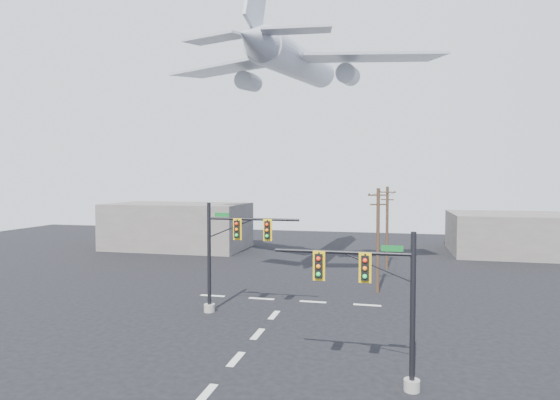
% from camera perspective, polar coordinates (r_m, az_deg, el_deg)
% --- Properties ---
extents(ground, '(120.00, 120.00, 0.00)m').
position_cam_1_polar(ground, '(25.23, -5.39, -18.77)').
color(ground, black).
rests_on(ground, ground).
extents(lane_markings, '(14.00, 21.20, 0.01)m').
position_cam_1_polar(lane_markings, '(30.04, -2.00, -15.22)').
color(lane_markings, beige).
rests_on(lane_markings, ground).
extents(signal_mast_near, '(6.42, 0.76, 6.93)m').
position_cam_1_polar(signal_mast_near, '(21.29, 12.29, -12.37)').
color(signal_mast_near, gray).
rests_on(signal_mast_near, ground).
extents(signal_mast_far, '(6.70, 0.83, 7.58)m').
position_cam_1_polar(signal_mast_far, '(32.23, -6.44, -6.65)').
color(signal_mast_far, gray).
rests_on(signal_mast_far, ground).
extents(utility_pole_a, '(1.63, 0.69, 8.47)m').
position_cam_1_polar(utility_pole_a, '(38.63, 11.85, -4.58)').
color(utility_pole_a, '#402C1B').
rests_on(utility_pole_a, ground).
extents(utility_pole_b, '(1.68, 0.57, 8.46)m').
position_cam_1_polar(utility_pole_b, '(48.92, 12.92, -3.12)').
color(utility_pole_b, '#402C1B').
rests_on(utility_pole_b, ground).
extents(power_lines, '(2.19, 10.37, 0.03)m').
position_cam_1_polar(power_lines, '(43.53, 12.49, 0.72)').
color(power_lines, black).
extents(airliner, '(26.77, 28.24, 7.33)m').
position_cam_1_polar(airliner, '(45.44, 2.15, 16.38)').
color(airliner, '#A6AAB2').
extents(building_left, '(18.00, 10.00, 6.00)m').
position_cam_1_polar(building_left, '(63.86, -12.34, -3.10)').
color(building_left, '#68615B').
rests_on(building_left, ground).
extents(building_right, '(14.00, 12.00, 5.00)m').
position_cam_1_polar(building_right, '(64.25, 26.28, -3.72)').
color(building_right, '#68615B').
rests_on(building_right, ground).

